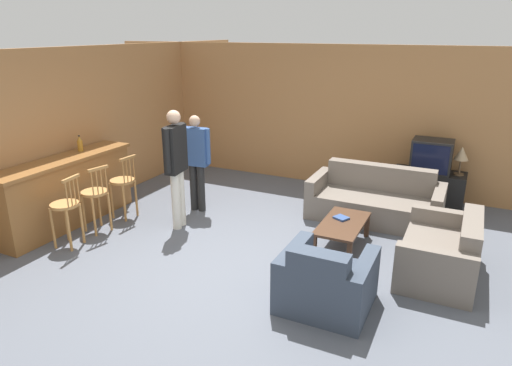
{
  "coord_description": "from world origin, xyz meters",
  "views": [
    {
      "loc": [
        2.45,
        -4.51,
        2.85
      ],
      "look_at": [
        -0.12,
        0.81,
        0.85
      ],
      "focal_mm": 32.0,
      "sensor_mm": 36.0,
      "label": 1
    }
  ],
  "objects_px": {
    "bar_chair_mid": "(96,197)",
    "bar_chair_far": "(123,185)",
    "book_on_table": "(341,218)",
    "bar_chair_near": "(66,210)",
    "loveseat_right": "(443,253)",
    "person_by_counter": "(176,162)",
    "person_by_window": "(196,158)",
    "couch_far": "(375,201)",
    "coffee_table": "(343,226)",
    "table_lamp": "(462,155)",
    "armchair_near": "(326,283)",
    "bottle": "(80,144)",
    "tv": "(432,156)",
    "tv_unit": "(428,188)"
  },
  "relations": [
    {
      "from": "bottle",
      "to": "bar_chair_mid",
      "type": "bearing_deg",
      "value": -34.11
    },
    {
      "from": "loveseat_right",
      "to": "person_by_window",
      "type": "bearing_deg",
      "value": 172.73
    },
    {
      "from": "armchair_near",
      "to": "book_on_table",
      "type": "xyz_separation_m",
      "value": [
        -0.28,
        1.58,
        0.09
      ]
    },
    {
      "from": "bar_chair_near",
      "to": "bar_chair_far",
      "type": "relative_size",
      "value": 1.0
    },
    {
      "from": "tv_unit",
      "to": "book_on_table",
      "type": "xyz_separation_m",
      "value": [
        -0.92,
        -2.08,
        0.08
      ]
    },
    {
      "from": "table_lamp",
      "to": "tv",
      "type": "bearing_deg",
      "value": -179.6
    },
    {
      "from": "coffee_table",
      "to": "tv",
      "type": "bearing_deg",
      "value": 68.5
    },
    {
      "from": "bar_chair_far",
      "to": "table_lamp",
      "type": "xyz_separation_m",
      "value": [
        4.69,
        2.66,
        0.4
      ]
    },
    {
      "from": "armchair_near",
      "to": "coffee_table",
      "type": "height_order",
      "value": "armchair_near"
    },
    {
      "from": "bar_chair_mid",
      "to": "book_on_table",
      "type": "relative_size",
      "value": 4.37
    },
    {
      "from": "bar_chair_near",
      "to": "armchair_near",
      "type": "height_order",
      "value": "bar_chair_near"
    },
    {
      "from": "bar_chair_near",
      "to": "person_by_counter",
      "type": "relative_size",
      "value": 0.57
    },
    {
      "from": "bar_chair_mid",
      "to": "loveseat_right",
      "type": "xyz_separation_m",
      "value": [
        4.68,
        0.87,
        -0.25
      ]
    },
    {
      "from": "person_by_window",
      "to": "tv",
      "type": "bearing_deg",
      "value": 29.29
    },
    {
      "from": "bar_chair_mid",
      "to": "person_by_counter",
      "type": "relative_size",
      "value": 0.57
    },
    {
      "from": "bar_chair_near",
      "to": "coffee_table",
      "type": "bearing_deg",
      "value": 25.24
    },
    {
      "from": "loveseat_right",
      "to": "person_by_window",
      "type": "xyz_separation_m",
      "value": [
        -3.81,
        0.49,
        0.62
      ]
    },
    {
      "from": "bar_chair_mid",
      "to": "bottle",
      "type": "bearing_deg",
      "value": 145.89
    },
    {
      "from": "bar_chair_near",
      "to": "armchair_near",
      "type": "relative_size",
      "value": 1.08
    },
    {
      "from": "armchair_near",
      "to": "person_by_window",
      "type": "relative_size",
      "value": 0.59
    },
    {
      "from": "tv",
      "to": "bar_chair_mid",
      "type": "bearing_deg",
      "value": -142.61
    },
    {
      "from": "coffee_table",
      "to": "person_by_window",
      "type": "relative_size",
      "value": 0.67
    },
    {
      "from": "bar_chair_mid",
      "to": "person_by_window",
      "type": "relative_size",
      "value": 0.64
    },
    {
      "from": "bar_chair_mid",
      "to": "loveseat_right",
      "type": "relative_size",
      "value": 0.71
    },
    {
      "from": "coffee_table",
      "to": "tv_unit",
      "type": "xyz_separation_m",
      "value": [
        0.86,
        2.19,
        -0.02
      ]
    },
    {
      "from": "bar_chair_mid",
      "to": "bar_chair_far",
      "type": "xyz_separation_m",
      "value": [
        0.0,
        0.59,
        0.0
      ]
    },
    {
      "from": "bar_chair_mid",
      "to": "tv_unit",
      "type": "relative_size",
      "value": 0.88
    },
    {
      "from": "armchair_near",
      "to": "bottle",
      "type": "bearing_deg",
      "value": 168.52
    },
    {
      "from": "bar_chair_near",
      "to": "table_lamp",
      "type": "distance_m",
      "value": 6.04
    },
    {
      "from": "bottle",
      "to": "table_lamp",
      "type": "bearing_deg",
      "value": 27.53
    },
    {
      "from": "bar_chair_mid",
      "to": "tv_unit",
      "type": "height_order",
      "value": "bar_chair_mid"
    },
    {
      "from": "bar_chair_mid",
      "to": "bar_chair_far",
      "type": "bearing_deg",
      "value": 89.97
    },
    {
      "from": "couch_far",
      "to": "coffee_table",
      "type": "distance_m",
      "value": 1.22
    },
    {
      "from": "person_by_counter",
      "to": "bar_chair_far",
      "type": "bearing_deg",
      "value": -175.97
    },
    {
      "from": "bar_chair_near",
      "to": "tv_unit",
      "type": "bearing_deg",
      "value": 41.73
    },
    {
      "from": "armchair_near",
      "to": "loveseat_right",
      "type": "height_order",
      "value": "armchair_near"
    },
    {
      "from": "bar_chair_near",
      "to": "book_on_table",
      "type": "xyz_separation_m",
      "value": [
        3.33,
        1.71,
        -0.16
      ]
    },
    {
      "from": "loveseat_right",
      "to": "tv",
      "type": "relative_size",
      "value": 2.24
    },
    {
      "from": "tv_unit",
      "to": "person_by_counter",
      "type": "distance_m",
      "value": 4.23
    },
    {
      "from": "book_on_table",
      "to": "bar_chair_near",
      "type": "bearing_deg",
      "value": -152.84
    },
    {
      "from": "tv_unit",
      "to": "person_by_window",
      "type": "distance_m",
      "value": 3.92
    },
    {
      "from": "bar_chair_far",
      "to": "tv",
      "type": "xyz_separation_m",
      "value": [
        4.24,
        2.65,
        0.33
      ]
    },
    {
      "from": "couch_far",
      "to": "tv",
      "type": "relative_size",
      "value": 3.16
    },
    {
      "from": "bar_chair_near",
      "to": "bar_chair_mid",
      "type": "distance_m",
      "value": 0.54
    },
    {
      "from": "book_on_table",
      "to": "person_by_window",
      "type": "height_order",
      "value": "person_by_window"
    },
    {
      "from": "couch_far",
      "to": "bottle",
      "type": "bearing_deg",
      "value": -156.94
    },
    {
      "from": "loveseat_right",
      "to": "person_by_counter",
      "type": "bearing_deg",
      "value": -176.8
    },
    {
      "from": "bar_chair_mid",
      "to": "book_on_table",
      "type": "distance_m",
      "value": 3.53
    },
    {
      "from": "couch_far",
      "to": "bottle",
      "type": "relative_size",
      "value": 8.09
    },
    {
      "from": "couch_far",
      "to": "book_on_table",
      "type": "distance_m",
      "value": 1.12
    }
  ]
}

